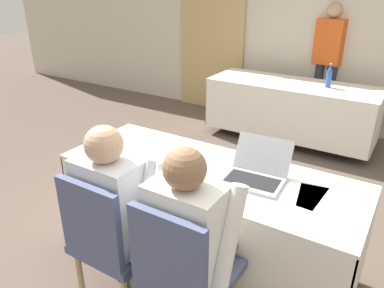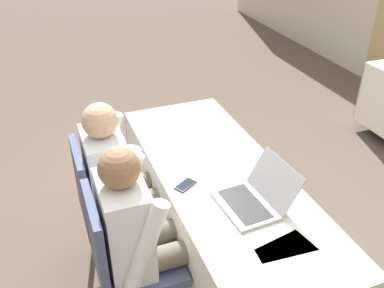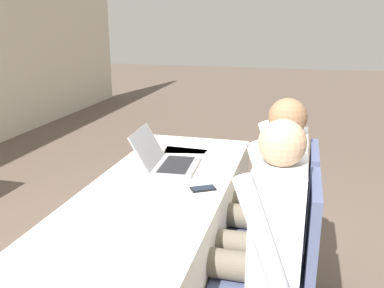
# 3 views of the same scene
# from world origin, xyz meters

# --- Properties ---
(ground_plane) EXTENTS (24.00, 24.00, 0.00)m
(ground_plane) POSITION_xyz_m (0.00, 0.00, 0.00)
(ground_plane) COLOR brown
(conference_table_near) EXTENTS (1.95, 0.72, 0.72)m
(conference_table_near) POSITION_xyz_m (0.00, 0.00, 0.55)
(conference_table_near) COLOR white
(conference_table_near) RESTS_ON ground_plane
(laptop) EXTENTS (0.37, 0.38, 0.22)m
(laptop) POSITION_xyz_m (0.31, 0.04, 0.76)
(laptop) COLOR #99999E
(laptop) RESTS_ON conference_table_near
(cell_phone) EXTENTS (0.12, 0.14, 0.01)m
(cell_phone) POSITION_xyz_m (0.03, -0.24, 0.73)
(cell_phone) COLOR black
(cell_phone) RESTS_ON conference_table_near
(paper_beside_laptop) EXTENTS (0.26, 0.33, 0.00)m
(paper_beside_laptop) POSITION_xyz_m (0.69, 0.02, 0.72)
(paper_beside_laptop) COLOR white
(paper_beside_laptop) RESTS_ON conference_table_near
(paper_centre_table) EXTENTS (0.27, 0.34, 0.00)m
(paper_centre_table) POSITION_xyz_m (0.23, 0.04, 0.72)
(paper_centre_table) COLOR white
(paper_centre_table) RESTS_ON conference_table_near
(paper_left_edge) EXTENTS (0.23, 0.31, 0.00)m
(paper_left_edge) POSITION_xyz_m (0.61, 0.03, 0.72)
(paper_left_edge) COLOR white
(paper_left_edge) RESTS_ON conference_table_near
(chair_near_left) EXTENTS (0.44, 0.44, 0.92)m
(chair_near_left) POSITION_xyz_m (-0.24, -0.67, 0.51)
(chair_near_left) COLOR tan
(chair_near_left) RESTS_ON ground_plane
(chair_near_right) EXTENTS (0.44, 0.44, 0.92)m
(chair_near_right) POSITION_xyz_m (0.24, -0.67, 0.51)
(chair_near_right) COLOR tan
(chair_near_right) RESTS_ON ground_plane
(person_checkered_shirt) EXTENTS (0.50, 0.52, 1.18)m
(person_checkered_shirt) POSITION_xyz_m (-0.24, -0.56, 0.67)
(person_checkered_shirt) COLOR #665B4C
(person_checkered_shirt) RESTS_ON ground_plane
(person_white_shirt) EXTENTS (0.50, 0.52, 1.18)m
(person_white_shirt) POSITION_xyz_m (0.24, -0.56, 0.67)
(person_white_shirt) COLOR #665B4C
(person_white_shirt) RESTS_ON ground_plane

